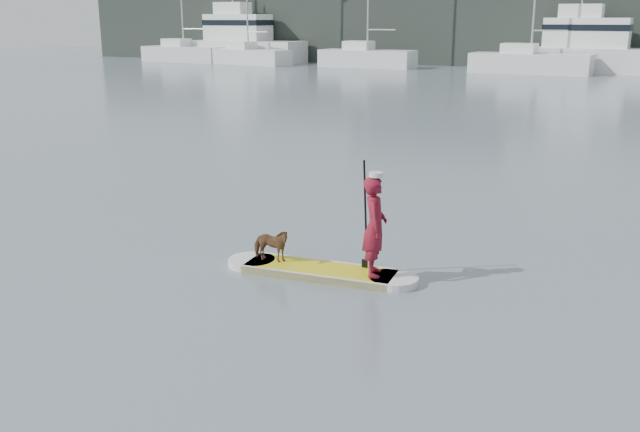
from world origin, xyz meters
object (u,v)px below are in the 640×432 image
at_px(paddleboard, 320,271).
at_px(sailboat_b, 248,55).
at_px(dog, 271,245).
at_px(sailboat_d, 529,61).
at_px(paddler, 375,226).
at_px(sailboat_c, 366,57).
at_px(sailboat_a, 183,53).
at_px(motor_yacht_a, 594,47).
at_px(motor_yacht_b, 244,40).

height_order(paddleboard, sailboat_b, sailboat_b).
relative_size(dog, sailboat_b, 0.06).
bearing_deg(sailboat_d, paddler, -80.67).
bearing_deg(dog, sailboat_c, 15.48).
bearing_deg(sailboat_b, sailboat_a, -175.52).
relative_size(motor_yacht_a, motor_yacht_b, 1.02).
xyz_separation_m(paddler, motor_yacht_a, (-0.03, 48.95, 0.95)).
bearing_deg(dog, paddler, -89.85).
xyz_separation_m(paddleboard, sailboat_a, (-35.46, 47.62, 0.78)).
bearing_deg(motor_yacht_b, motor_yacht_a, 2.21).
height_order(sailboat_b, motor_yacht_a, sailboat_b).
height_order(sailboat_d, motor_yacht_a, sailboat_d).
bearing_deg(paddleboard, motor_yacht_a, 85.64).
bearing_deg(paddleboard, sailboat_d, 90.89).
bearing_deg(sailboat_c, motor_yacht_b, 171.38).
relative_size(paddleboard, dog, 4.83).
bearing_deg(dog, sailboat_d, -0.06).
relative_size(sailboat_b, sailboat_d, 0.93).
distance_m(paddler, sailboat_c, 50.37).
xyz_separation_m(paddler, sailboat_d, (-4.30, 45.87, 0.00)).
distance_m(paddler, sailboat_a, 59.88).
height_order(paddleboard, motor_yacht_b, motor_yacht_b).
xyz_separation_m(paddler, sailboat_b, (-28.83, 46.59, -0.08)).
relative_size(paddler, motor_yacht_a, 0.14).
relative_size(dog, motor_yacht_a, 0.06).
relative_size(sailboat_c, sailboat_d, 0.89).
xyz_separation_m(sailboat_a, motor_yacht_b, (5.29, 2.26, 1.17)).
bearing_deg(sailboat_a, sailboat_b, -3.15).
bearing_deg(sailboat_c, motor_yacht_a, 8.61).
bearing_deg(motor_yacht_a, sailboat_a, -174.65).
distance_m(dog, sailboat_d, 46.04).
distance_m(paddler, sailboat_d, 46.07).
height_order(paddleboard, paddler, paddler).
relative_size(sailboat_c, motor_yacht_b, 1.04).
height_order(sailboat_b, motor_yacht_b, sailboat_b).
bearing_deg(paddler, sailboat_c, 1.93).
xyz_separation_m(paddler, sailboat_c, (-17.75, 47.14, -0.07)).
distance_m(paddleboard, motor_yacht_a, 49.04).
bearing_deg(sailboat_b, motor_yacht_b, 136.70).
xyz_separation_m(sailboat_a, sailboat_c, (18.63, -0.43, 0.01)).
distance_m(sailboat_a, motor_yacht_a, 36.39).
bearing_deg(paddler, sailboat_a, 18.71).
bearing_deg(sailboat_a, dog, -49.84).
distance_m(paddleboard, sailboat_d, 46.05).
xyz_separation_m(dog, motor_yacht_a, (1.77, 49.05, 1.46)).
height_order(sailboat_c, motor_yacht_b, sailboat_c).
height_order(paddler, dog, paddler).
bearing_deg(sailboat_c, dog, -68.57).
relative_size(paddler, sailboat_a, 0.13).
bearing_deg(sailboat_c, sailboat_d, -2.62).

